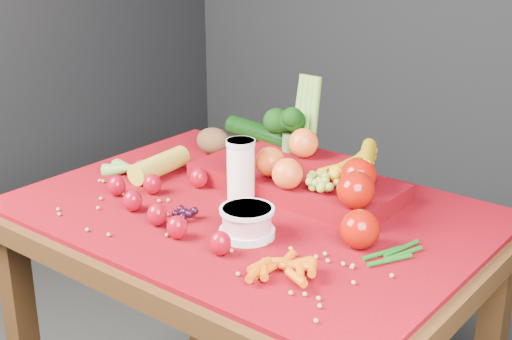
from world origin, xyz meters
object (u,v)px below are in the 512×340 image
Objects in this scene: milk_glass at (241,168)px; produce_mound at (306,170)px; table at (251,250)px; yogurt_bowl at (247,221)px.

milk_glass is 0.24× the size of produce_mound.
milk_glass is 0.16m from produce_mound.
milk_glass is at bearing 153.26° from table.
milk_glass reaches higher than table.
table is 0.19m from milk_glass.
table is 7.39× the size of milk_glass.
yogurt_bowl is at bearing -54.05° from table.
produce_mound reaches higher than yogurt_bowl.
table is 1.79× the size of produce_mound.
milk_glass is at bearing 133.25° from yogurt_bowl.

